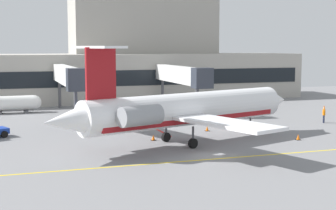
% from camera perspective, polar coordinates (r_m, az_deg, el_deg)
% --- Properties ---
extents(ground, '(120.00, 120.00, 0.11)m').
position_cam_1_polar(ground, '(42.56, 5.11, -5.81)').
color(ground, slate).
extents(terminal_building, '(68.96, 15.32, 18.76)m').
position_cam_1_polar(terminal_building, '(88.02, -6.01, 4.84)').
color(terminal_building, '#ADA89E').
rests_on(terminal_building, ground).
extents(jet_bridge_west, '(2.40, 20.49, 6.61)m').
position_cam_1_polar(jet_bridge_west, '(67.69, -11.29, 3.22)').
color(jet_bridge_west, silver).
rests_on(jet_bridge_west, ground).
extents(jet_bridge_east, '(2.40, 18.98, 6.38)m').
position_cam_1_polar(jet_bridge_east, '(72.36, 1.52, 3.37)').
color(jet_bridge_east, silver).
rests_on(jet_bridge_east, ground).
extents(regional_jet, '(27.75, 22.69, 9.15)m').
position_cam_1_polar(regional_jet, '(46.86, 1.82, -0.54)').
color(regional_jet, white).
rests_on(regional_jet, ground).
extents(pushback_tractor, '(2.74, 4.24, 2.02)m').
position_cam_1_polar(pushback_tractor, '(65.68, -4.96, -0.55)').
color(pushback_tractor, '#19389E').
rests_on(pushback_tractor, ground).
extents(belt_loader, '(3.36, 3.51, 1.97)m').
position_cam_1_polar(belt_loader, '(59.63, -8.88, -1.35)').
color(belt_loader, '#1E4CB2').
rests_on(belt_loader, ground).
extents(fuel_tank, '(7.73, 2.30, 2.40)m').
position_cam_1_polar(fuel_tank, '(72.33, -17.17, 0.18)').
color(fuel_tank, white).
rests_on(fuel_tank, ground).
extents(marshaller, '(0.47, 0.77, 2.04)m').
position_cam_1_polar(marshaller, '(63.12, 17.22, -1.00)').
color(marshaller, '#191E33').
rests_on(marshaller, ground).
extents(safety_cone_alpha, '(0.47, 0.47, 0.55)m').
position_cam_1_polar(safety_cone_alpha, '(54.75, 4.45, -2.70)').
color(safety_cone_alpha, orange).
rests_on(safety_cone_alpha, ground).
extents(safety_cone_bravo, '(0.47, 0.47, 0.55)m').
position_cam_1_polar(safety_cone_bravo, '(51.02, 14.52, -3.57)').
color(safety_cone_bravo, orange).
rests_on(safety_cone_bravo, ground).
extents(safety_cone_charlie, '(0.47, 0.47, 0.55)m').
position_cam_1_polar(safety_cone_charlie, '(49.17, -1.67, -3.74)').
color(safety_cone_charlie, orange).
rests_on(safety_cone_charlie, ground).
extents(safety_cone_delta, '(0.47, 0.47, 0.55)m').
position_cam_1_polar(safety_cone_delta, '(57.15, 5.61, -2.32)').
color(safety_cone_delta, orange).
rests_on(safety_cone_delta, ground).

